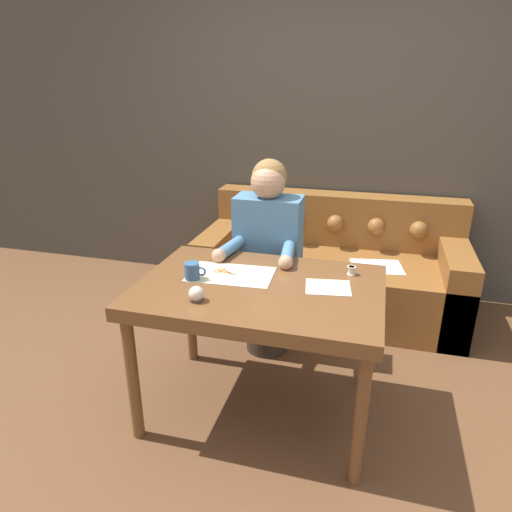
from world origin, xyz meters
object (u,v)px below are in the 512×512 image
dining_table (260,300)px  scissors (228,273)px  couch (331,271)px  thread_spool (351,271)px  pin_cushion (196,294)px  mug (192,271)px  person (268,259)px

dining_table → scissors: (-0.20, 0.09, 0.08)m
dining_table → couch: (0.22, 1.33, -0.37)m
scissors → thread_spool: bearing=13.9°
dining_table → pin_cushion: (-0.23, -0.24, 0.11)m
dining_table → mug: size_ratio=10.64×
person → mug: size_ratio=11.22×
dining_table → pin_cushion: bearing=-133.9°
scissors → mug: (-0.15, -0.12, 0.04)m
scissors → thread_spool: thread_spool is taller
scissors → pin_cushion: (-0.04, -0.34, 0.03)m
person → pin_cushion: person is taller
dining_table → scissors: 0.23m
person → pin_cushion: size_ratio=17.73×
thread_spool → pin_cushion: size_ratio=0.63×
person → scissors: size_ratio=5.46×
couch → person: 0.87m
couch → scissors: size_ratio=8.40×
mug → pin_cushion: size_ratio=1.58×
person → mug: 0.68m
person → thread_spool: (0.53, -0.35, 0.13)m
couch → pin_cushion: couch is taller
couch → mug: size_ratio=17.25×
pin_cushion → couch: bearing=73.8°
mug → pin_cushion: bearing=-63.3°
couch → thread_spool: (0.21, -1.08, 0.47)m
couch → person: person is taller
dining_table → couch: size_ratio=0.62×
scissors → mug: mug is taller
couch → mug: bearing=-112.6°
scissors → pin_cushion: size_ratio=3.25×
dining_table → person: person is taller
dining_table → person: 0.61m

